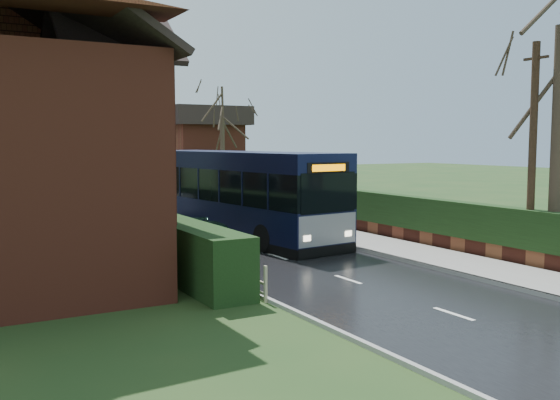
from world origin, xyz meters
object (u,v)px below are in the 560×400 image
bus (237,195)px  bus_stop_sign (319,195)px  car_green (211,242)px  car_silver (115,211)px  telegraph_pole (532,155)px

bus → bus_stop_sign: bearing=-26.2°
car_green → bus_stop_sign: (6.17, 3.07, 1.04)m
bus → car_green: (-2.98, -4.20, -1.11)m
bus → car_silver: (-3.60, 5.22, -0.96)m
bus → car_green: bearing=-132.0°
bus_stop_sign → bus: bearing=169.4°
bus → bus_stop_sign: bus is taller
car_silver → bus_stop_sign: size_ratio=1.78×
car_silver → telegraph_pole: bearing=-66.6°
bus → telegraph_pole: (5.00, -10.11, 1.73)m
telegraph_pole → car_green: bearing=145.9°
car_silver → car_green: size_ratio=1.07×
car_green → telegraph_pole: telegraph_pole is taller
bus → bus_stop_sign: (3.20, -1.13, -0.07)m
car_silver → bus_stop_sign: 9.35m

